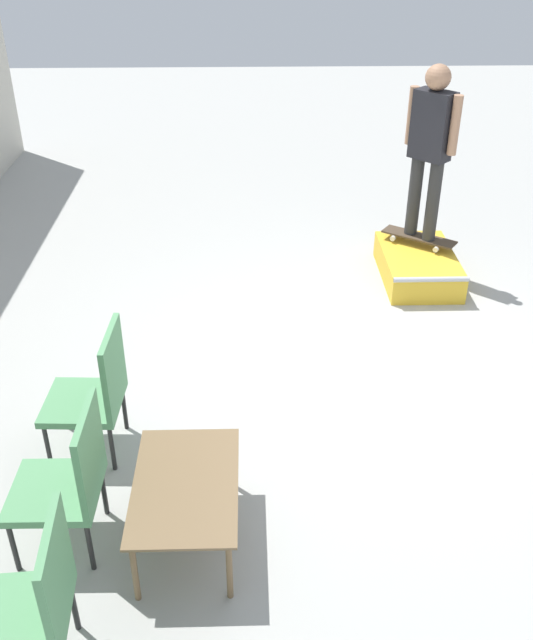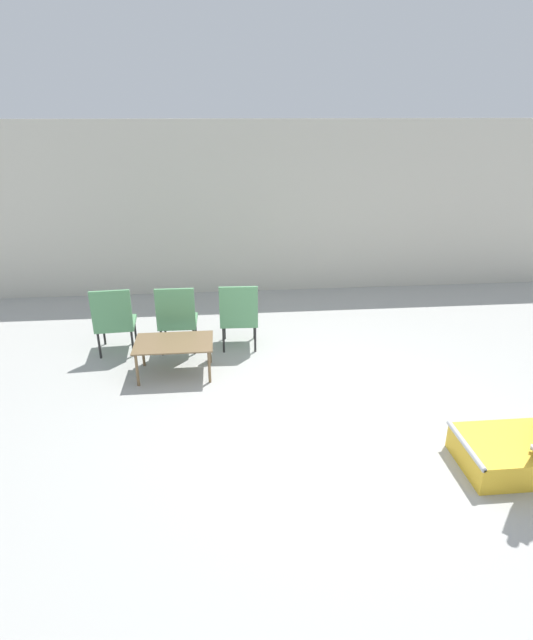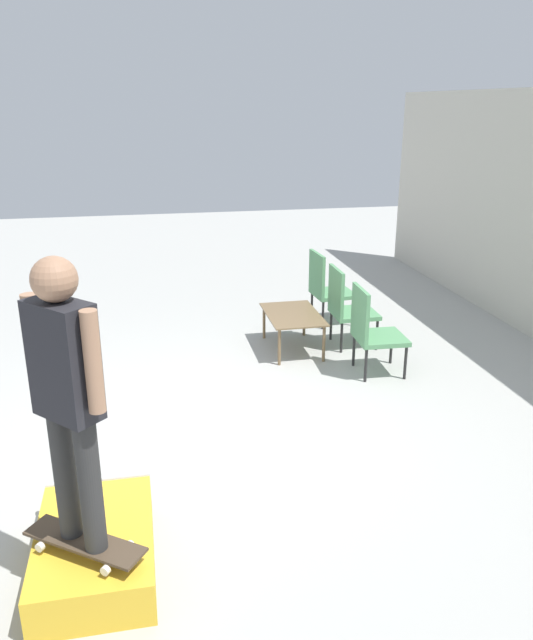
{
  "view_description": "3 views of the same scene",
  "coord_description": "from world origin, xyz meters",
  "px_view_note": "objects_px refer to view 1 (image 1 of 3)",
  "views": [
    {
      "loc": [
        -4.87,
        0.87,
        3.44
      ],
      "look_at": [
        -0.46,
        0.76,
        0.78
      ],
      "focal_mm": 40.0,
      "sensor_mm": 36.0,
      "label": 1
    },
    {
      "loc": [
        -1.13,
        -4.46,
        3.17
      ],
      "look_at": [
        -0.63,
        0.94,
        0.85
      ],
      "focal_mm": 28.0,
      "sensor_mm": 36.0,
      "label": 2
    },
    {
      "loc": [
        5.04,
        -0.44,
        2.81
      ],
      "look_at": [
        -0.73,
        0.74,
        0.76
      ],
      "focal_mm": 35.0,
      "sensor_mm": 36.0,
      "label": 3
    }
  ],
  "objects_px": {
    "skateboard_on_ramp": "(419,237)",
    "patio_chair_left": "(33,602)",
    "patio_chair_right": "(96,389)",
    "coffee_table": "(186,489)",
    "patio_chair_center": "(70,477)",
    "person_skater": "(431,140)",
    "skate_ramp_box": "(418,266)"
  },
  "relations": [
    {
      "from": "skateboard_on_ramp",
      "to": "patio_chair_left",
      "type": "bearing_deg",
      "value": 93.51
    },
    {
      "from": "skateboard_on_ramp",
      "to": "patio_chair_left",
      "type": "height_order",
      "value": "patio_chair_left"
    },
    {
      "from": "patio_chair_left",
      "to": "patio_chair_right",
      "type": "xyz_separation_m",
      "value": [
        1.7,
        -0.0,
        0.0
      ]
    },
    {
      "from": "coffee_table",
      "to": "patio_chair_center",
      "type": "height_order",
      "value": "patio_chair_center"
    },
    {
      "from": "person_skater",
      "to": "skate_ramp_box",
      "type": "bearing_deg",
      "value": 127.79
    },
    {
      "from": "skateboard_on_ramp",
      "to": "coffee_table",
      "type": "height_order",
      "value": "coffee_table"
    },
    {
      "from": "skate_ramp_box",
      "to": "skateboard_on_ramp",
      "type": "bearing_deg",
      "value": -8.76
    },
    {
      "from": "skateboard_on_ramp",
      "to": "person_skater",
      "type": "bearing_deg",
      "value": -54.2
    },
    {
      "from": "skateboard_on_ramp",
      "to": "patio_chair_right",
      "type": "distance_m",
      "value": 3.95
    },
    {
      "from": "skateboard_on_ramp",
      "to": "coffee_table",
      "type": "bearing_deg",
      "value": 95.01
    },
    {
      "from": "skateboard_on_ramp",
      "to": "person_skater",
      "type": "distance_m",
      "value": 1.02
    },
    {
      "from": "skate_ramp_box",
      "to": "patio_chair_center",
      "type": "bearing_deg",
      "value": 140.65
    },
    {
      "from": "coffee_table",
      "to": "patio_chair_left",
      "type": "relative_size",
      "value": 1.0
    },
    {
      "from": "person_skater",
      "to": "coffee_table",
      "type": "xyz_separation_m",
      "value": [
        -3.61,
        2.15,
        -0.98
      ]
    },
    {
      "from": "skateboard_on_ramp",
      "to": "coffee_table",
      "type": "xyz_separation_m",
      "value": [
        -3.61,
        2.15,
        0.04
      ]
    },
    {
      "from": "patio_chair_center",
      "to": "person_skater",
      "type": "bearing_deg",
      "value": 142.73
    },
    {
      "from": "skate_ramp_box",
      "to": "patio_chair_left",
      "type": "xyz_separation_m",
      "value": [
        -4.24,
        2.78,
        0.38
      ]
    },
    {
      "from": "patio_chair_right",
      "to": "coffee_table",
      "type": "bearing_deg",
      "value": 40.49
    },
    {
      "from": "person_skater",
      "to": "patio_chair_center",
      "type": "relative_size",
      "value": 1.75
    },
    {
      "from": "coffee_table",
      "to": "skate_ramp_box",
      "type": "bearing_deg",
      "value": -31.97
    },
    {
      "from": "person_skater",
      "to": "patio_chair_right",
      "type": "bearing_deg",
      "value": 90.99
    },
    {
      "from": "person_skater",
      "to": "coffee_table",
      "type": "bearing_deg",
      "value": 105.76
    },
    {
      "from": "patio_chair_left",
      "to": "patio_chair_center",
      "type": "xyz_separation_m",
      "value": [
        0.85,
        -0.0,
        0.0
      ]
    },
    {
      "from": "skateboard_on_ramp",
      "to": "patio_chair_center",
      "type": "bearing_deg",
      "value": 87.85
    },
    {
      "from": "patio_chair_left",
      "to": "patio_chair_right",
      "type": "distance_m",
      "value": 1.7
    },
    {
      "from": "person_skater",
      "to": "patio_chair_left",
      "type": "xyz_separation_m",
      "value": [
        -4.46,
        2.82,
        -0.87
      ]
    },
    {
      "from": "skateboard_on_ramp",
      "to": "person_skater",
      "type": "height_order",
      "value": "person_skater"
    },
    {
      "from": "skate_ramp_box",
      "to": "person_skater",
      "type": "distance_m",
      "value": 1.26
    },
    {
      "from": "skate_ramp_box",
      "to": "person_skater",
      "type": "xyz_separation_m",
      "value": [
        0.22,
        -0.03,
        1.24
      ]
    },
    {
      "from": "patio_chair_center",
      "to": "patio_chair_right",
      "type": "height_order",
      "value": "same"
    },
    {
      "from": "coffee_table",
      "to": "patio_chair_right",
      "type": "relative_size",
      "value": 1.0
    },
    {
      "from": "coffee_table",
      "to": "patio_chair_center",
      "type": "distance_m",
      "value": 0.67
    }
  ]
}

